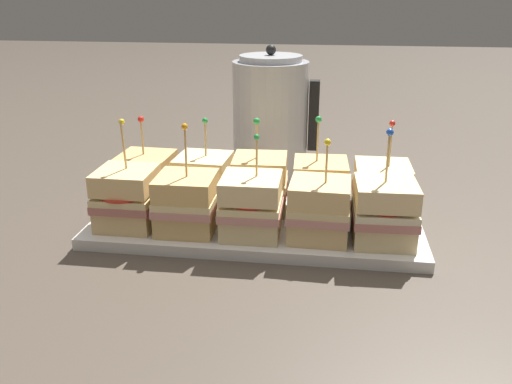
{
  "coord_description": "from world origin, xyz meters",
  "views": [
    {
      "loc": [
        0.11,
        -0.8,
        0.37
      ],
      "look_at": [
        0.0,
        0.0,
        0.07
      ],
      "focal_mm": 38.0,
      "sensor_mm": 36.0,
      "label": 1
    }
  ],
  "objects_px": {
    "sandwich_front_far_left": "(127,198)",
    "sandwich_front_far_right": "(384,212)",
    "sandwich_back_far_left": "(147,179)",
    "kettle_steel": "(271,118)",
    "sandwich_front_right": "(319,210)",
    "sandwich_back_center": "(262,184)",
    "sandwich_front_left": "(187,203)",
    "sandwich_front_center": "(253,206)",
    "serving_platter": "(256,225)",
    "sandwich_back_left": "(204,181)",
    "sandwich_back_far_right": "(381,190)",
    "sandwich_back_right": "(320,187)"
  },
  "relations": [
    {
      "from": "sandwich_front_far_left",
      "to": "sandwich_front_right",
      "type": "bearing_deg",
      "value": -0.26
    },
    {
      "from": "serving_platter",
      "to": "sandwich_front_far_right",
      "type": "xyz_separation_m",
      "value": [
        0.2,
        -0.05,
        0.05
      ]
    },
    {
      "from": "sandwich_front_left",
      "to": "sandwich_front_far_right",
      "type": "relative_size",
      "value": 0.99
    },
    {
      "from": "sandwich_front_left",
      "to": "sandwich_back_right",
      "type": "relative_size",
      "value": 1.04
    },
    {
      "from": "sandwich_back_far_left",
      "to": "sandwich_back_left",
      "type": "xyz_separation_m",
      "value": [
        0.1,
        0.0,
        -0.0
      ]
    },
    {
      "from": "sandwich_back_right",
      "to": "serving_platter",
      "type": "bearing_deg",
      "value": -153.71
    },
    {
      "from": "serving_platter",
      "to": "sandwich_front_far_right",
      "type": "height_order",
      "value": "sandwich_front_far_right"
    },
    {
      "from": "sandwich_front_center",
      "to": "sandwich_front_far_left",
      "type": "bearing_deg",
      "value": 178.54
    },
    {
      "from": "sandwich_front_left",
      "to": "kettle_steel",
      "type": "height_order",
      "value": "kettle_steel"
    },
    {
      "from": "sandwich_front_left",
      "to": "sandwich_back_far_left",
      "type": "bearing_deg",
      "value": 134.68
    },
    {
      "from": "sandwich_front_left",
      "to": "sandwich_front_center",
      "type": "height_order",
      "value": "sandwich_front_left"
    },
    {
      "from": "sandwich_front_left",
      "to": "serving_platter",
      "type": "bearing_deg",
      "value": 26.69
    },
    {
      "from": "sandwich_front_left",
      "to": "sandwich_front_far_right",
      "type": "bearing_deg",
      "value": 0.05
    },
    {
      "from": "sandwich_front_right",
      "to": "kettle_steel",
      "type": "relative_size",
      "value": 0.58
    },
    {
      "from": "kettle_steel",
      "to": "sandwich_front_far_right",
      "type": "bearing_deg",
      "value": -58.37
    },
    {
      "from": "kettle_steel",
      "to": "sandwich_front_center",
      "type": "bearing_deg",
      "value": -88.07
    },
    {
      "from": "sandwich_back_center",
      "to": "sandwich_back_far_right",
      "type": "relative_size",
      "value": 0.98
    },
    {
      "from": "sandwich_front_left",
      "to": "sandwich_back_left",
      "type": "bearing_deg",
      "value": 88.29
    },
    {
      "from": "sandwich_front_center",
      "to": "sandwich_back_far_right",
      "type": "height_order",
      "value": "sandwich_back_far_right"
    },
    {
      "from": "sandwich_front_far_left",
      "to": "sandwich_back_center",
      "type": "distance_m",
      "value": 0.22
    },
    {
      "from": "sandwich_back_left",
      "to": "kettle_steel",
      "type": "height_order",
      "value": "kettle_steel"
    },
    {
      "from": "sandwich_back_far_left",
      "to": "sandwich_back_far_right",
      "type": "bearing_deg",
      "value": 0.13
    },
    {
      "from": "sandwich_front_far_right",
      "to": "kettle_steel",
      "type": "height_order",
      "value": "kettle_steel"
    },
    {
      "from": "sandwich_front_center",
      "to": "sandwich_back_center",
      "type": "relative_size",
      "value": 0.98
    },
    {
      "from": "sandwich_front_center",
      "to": "sandwich_back_center",
      "type": "bearing_deg",
      "value": 89.72
    },
    {
      "from": "sandwich_back_far_right",
      "to": "kettle_steel",
      "type": "relative_size",
      "value": 0.61
    },
    {
      "from": "sandwich_back_far_left",
      "to": "sandwich_back_right",
      "type": "height_order",
      "value": "sandwich_back_right"
    },
    {
      "from": "sandwich_front_far_right",
      "to": "sandwich_back_far_right",
      "type": "xyz_separation_m",
      "value": [
        0.0,
        0.1,
        -0.0
      ]
    },
    {
      "from": "serving_platter",
      "to": "sandwich_front_right",
      "type": "bearing_deg",
      "value": -25.53
    },
    {
      "from": "serving_platter",
      "to": "sandwich_front_left",
      "type": "height_order",
      "value": "sandwich_front_left"
    },
    {
      "from": "sandwich_back_center",
      "to": "kettle_steel",
      "type": "xyz_separation_m",
      "value": [
        -0.01,
        0.24,
        0.06
      ]
    },
    {
      "from": "sandwich_front_center",
      "to": "kettle_steel",
      "type": "relative_size",
      "value": 0.58
    },
    {
      "from": "sandwich_back_far_left",
      "to": "sandwich_front_far_left",
      "type": "bearing_deg",
      "value": -89.85
    },
    {
      "from": "serving_platter",
      "to": "sandwich_back_far_left",
      "type": "xyz_separation_m",
      "value": [
        -0.2,
        0.05,
        0.05
      ]
    },
    {
      "from": "sandwich_back_center",
      "to": "sandwich_back_right",
      "type": "bearing_deg",
      "value": 1.59
    },
    {
      "from": "serving_platter",
      "to": "sandwich_front_far_left",
      "type": "height_order",
      "value": "sandwich_front_far_left"
    },
    {
      "from": "sandwich_front_far_left",
      "to": "sandwich_back_right",
      "type": "distance_m",
      "value": 0.31
    },
    {
      "from": "sandwich_back_center",
      "to": "sandwich_front_far_right",
      "type": "bearing_deg",
      "value": -26.57
    },
    {
      "from": "sandwich_back_far_right",
      "to": "sandwich_front_far_right",
      "type": "bearing_deg",
      "value": -91.88
    },
    {
      "from": "sandwich_back_left",
      "to": "sandwich_back_far_right",
      "type": "relative_size",
      "value": 0.95
    },
    {
      "from": "sandwich_back_far_left",
      "to": "kettle_steel",
      "type": "relative_size",
      "value": 0.58
    },
    {
      "from": "serving_platter",
      "to": "sandwich_back_far_left",
      "type": "height_order",
      "value": "sandwich_back_far_left"
    },
    {
      "from": "sandwich_front_right",
      "to": "kettle_steel",
      "type": "xyz_separation_m",
      "value": [
        -0.11,
        0.33,
        0.06
      ]
    },
    {
      "from": "serving_platter",
      "to": "sandwich_front_left",
      "type": "relative_size",
      "value": 3.11
    },
    {
      "from": "sandwich_front_far_left",
      "to": "sandwich_front_left",
      "type": "xyz_separation_m",
      "value": [
        0.1,
        -0.0,
        -0.0
      ]
    },
    {
      "from": "sandwich_front_right",
      "to": "sandwich_back_far_right",
      "type": "relative_size",
      "value": 0.95
    },
    {
      "from": "sandwich_front_far_left",
      "to": "sandwich_front_far_right",
      "type": "height_order",
      "value": "same"
    },
    {
      "from": "kettle_steel",
      "to": "sandwich_front_left",
      "type": "bearing_deg",
      "value": -105.27
    },
    {
      "from": "sandwich_back_left",
      "to": "kettle_steel",
      "type": "xyz_separation_m",
      "value": [
        0.09,
        0.23,
        0.06
      ]
    },
    {
      "from": "sandwich_front_far_left",
      "to": "sandwich_back_right",
      "type": "bearing_deg",
      "value": 18.08
    }
  ]
}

